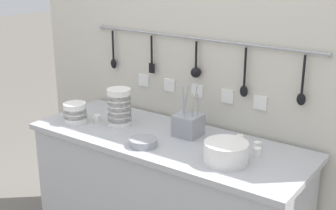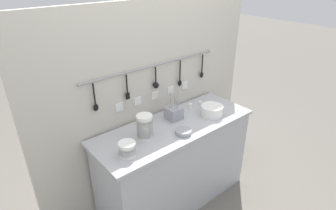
{
  "view_description": "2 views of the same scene",
  "coord_description": "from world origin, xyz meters",
  "views": [
    {
      "loc": [
        1.28,
        -1.8,
        1.76
      ],
      "look_at": [
        -0.02,
        0.04,
        1.01
      ],
      "focal_mm": 50.0,
      "sensor_mm": 36.0,
      "label": 1
    },
    {
      "loc": [
        -1.39,
        -1.57,
        2.1
      ],
      "look_at": [
        -0.06,
        0.03,
        1.05
      ],
      "focal_mm": 30.0,
      "sensor_mm": 36.0,
      "label": 2
    }
  ],
  "objects": [
    {
      "name": "back_wall",
      "position": [
        0.0,
        0.31,
        0.93
      ],
      "size": [
        2.28,
        0.09,
        1.86
      ],
      "color": "beige",
      "rests_on": "ground"
    },
    {
      "name": "cup_edge_far",
      "position": [
        -0.45,
        -0.03,
        0.87
      ],
      "size": [
        0.04,
        0.04,
        0.04
      ],
      "color": "white",
      "rests_on": "counter"
    },
    {
      "name": "bowl_stack_short_front",
      "position": [
        -0.32,
        0.0,
        0.95
      ],
      "size": [
        0.13,
        0.13,
        0.21
      ],
      "color": "white",
      "rests_on": "counter"
    },
    {
      "name": "cup_front_right",
      "position": [
        0.47,
        0.06,
        0.87
      ],
      "size": [
        0.04,
        0.04,
        0.04
      ],
      "color": "white",
      "rests_on": "counter"
    },
    {
      "name": "cup_by_caddy",
      "position": [
        0.33,
        0.15,
        0.87
      ],
      "size": [
        0.04,
        0.04,
        0.04
      ],
      "color": "white",
      "rests_on": "counter"
    },
    {
      "name": "plate_stack",
      "position": [
        0.38,
        -0.08,
        0.89
      ],
      "size": [
        0.2,
        0.2,
        0.09
      ],
      "color": "white",
      "rests_on": "counter"
    },
    {
      "name": "steel_mixing_bowl",
      "position": [
        -0.04,
        -0.15,
        0.87
      ],
      "size": [
        0.14,
        0.14,
        0.04
      ],
      "color": "#93969E",
      "rests_on": "counter"
    },
    {
      "name": "cup_edge_near",
      "position": [
        0.44,
        0.13,
        0.87
      ],
      "size": [
        0.04,
        0.04,
        0.04
      ],
      "color": "white",
      "rests_on": "counter"
    },
    {
      "name": "bowl_stack_nested_right",
      "position": [
        -0.55,
        -0.11,
        0.9
      ],
      "size": [
        0.13,
        0.13,
        0.11
      ],
      "color": "white",
      "rests_on": "counter"
    },
    {
      "name": "counter",
      "position": [
        0.0,
        0.0,
        0.42
      ],
      "size": [
        1.48,
        0.55,
        0.85
      ],
      "color": "#ADAFB5",
      "rests_on": "ground"
    },
    {
      "name": "cutlery_caddy",
      "position": [
        0.07,
        0.09,
        0.9
      ],
      "size": [
        0.13,
        0.13,
        0.27
      ],
      "color": "#93969E",
      "rests_on": "counter"
    }
  ]
}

